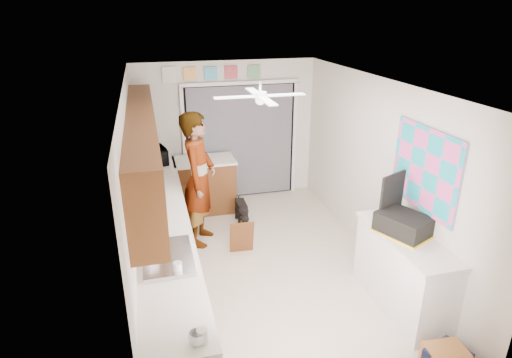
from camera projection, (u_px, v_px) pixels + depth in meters
floor at (263, 267)px, 5.90m from camera, size 5.00×5.00×0.00m
ceiling at (265, 84)px, 4.97m from camera, size 5.00×5.00×0.00m
wall_back at (227, 132)px, 7.68m from camera, size 3.20×0.00×3.20m
wall_front at (353, 306)px, 3.19m from camera, size 3.20×0.00×3.20m
wall_left at (134, 196)px, 5.06m from camera, size 0.00×5.00×5.00m
wall_right at (377, 172)px, 5.81m from camera, size 0.00×5.00×5.00m
left_base_cabinets at (165, 251)px, 5.43m from camera, size 0.60×4.80×0.90m
left_countertop at (163, 218)px, 5.26m from camera, size 0.62×4.80×0.04m
upper_cabinets at (143, 146)px, 5.07m from camera, size 0.32×4.00×0.80m
sink_basin at (168, 258)px, 4.34m from camera, size 0.50×0.76×0.06m
faucet at (148, 252)px, 4.26m from camera, size 0.03×0.03×0.22m
peninsula_base at (205, 186)px, 7.41m from camera, size 1.00×0.60×0.90m
peninsula_top at (204, 160)px, 7.24m from camera, size 1.04×0.64×0.04m
back_opening_recess at (241, 142)px, 7.79m from camera, size 2.00×0.06×2.10m
curtain_panel at (241, 143)px, 7.75m from camera, size 1.90×0.03×2.05m
door_trim_left at (185, 147)px, 7.52m from camera, size 0.06×0.04×2.10m
door_trim_right at (294, 139)px, 8.00m from camera, size 0.06×0.04×2.10m
door_trim_head at (240, 83)px, 7.36m from camera, size 2.10×0.04×0.06m
header_frame_0 at (190, 74)px, 7.13m from camera, size 0.22×0.02×0.22m
header_frame_1 at (211, 73)px, 7.21m from camera, size 0.22×0.02×0.22m
header_frame_2 at (231, 72)px, 7.29m from camera, size 0.22×0.02×0.22m
header_frame_3 at (254, 72)px, 7.38m from camera, size 0.22×0.02×0.22m
route66_sign at (169, 75)px, 7.04m from camera, size 0.22×0.02×0.26m
right_counter_base at (403, 273)px, 4.97m from camera, size 0.50×1.40×0.90m
right_counter_top at (407, 238)px, 4.79m from camera, size 0.54×1.44×0.04m
abstract_painting at (425, 169)px, 4.76m from camera, size 0.03×1.15×0.95m
ceiling_fan at (260, 96)px, 5.22m from camera, size 1.14×1.14×0.24m
microwave at (156, 156)px, 7.00m from camera, size 0.43×0.54×0.26m
cup at (197, 338)px, 3.24m from camera, size 0.17×0.17×0.10m
jar_a at (202, 336)px, 3.25m from camera, size 0.10×0.10×0.12m
jar_b at (178, 268)px, 4.09m from camera, size 0.10×0.10×0.13m
paper_towel_roll at (149, 241)px, 4.41m from camera, size 0.17×0.17×0.29m
suitcase at (403, 224)px, 4.81m from camera, size 0.60×0.67×0.23m
suitcase_rim at (402, 233)px, 4.85m from camera, size 0.64×0.71×0.02m
suitcase_lid at (392, 194)px, 4.97m from camera, size 0.39×0.20×0.50m
cabinet_door_panel at (242, 237)px, 6.14m from camera, size 0.35×0.15×0.51m
man at (199, 180)px, 6.20m from camera, size 0.71×0.85×2.01m
dog at (241, 211)px, 7.08m from camera, size 0.23×0.51×0.40m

